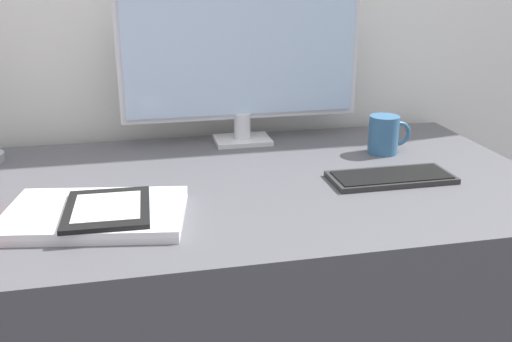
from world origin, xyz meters
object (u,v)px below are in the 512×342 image
at_px(keyboard, 391,177).
at_px(coffee_mug, 385,135).
at_px(laptop, 95,214).
at_px(monitor, 242,58).
at_px(ereader, 107,209).

height_order(keyboard, coffee_mug, coffee_mug).
distance_m(keyboard, laptop, 0.65).
distance_m(laptop, coffee_mug, 0.76).
bearing_deg(coffee_mug, monitor, 152.65).
height_order(ereader, coffee_mug, coffee_mug).
bearing_deg(keyboard, laptop, -172.77).
bearing_deg(ereader, keyboard, 9.12).
bearing_deg(monitor, coffee_mug, -27.35).
bearing_deg(ereader, laptop, 143.34).
relative_size(laptop, coffee_mug, 3.24).
xyz_separation_m(monitor, ereader, (-0.35, -0.47, -0.20)).
height_order(laptop, ereader, ereader).
distance_m(laptop, ereader, 0.03).
xyz_separation_m(keyboard, laptop, (-0.64, -0.08, 0.00)).
relative_size(monitor, keyboard, 2.31).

